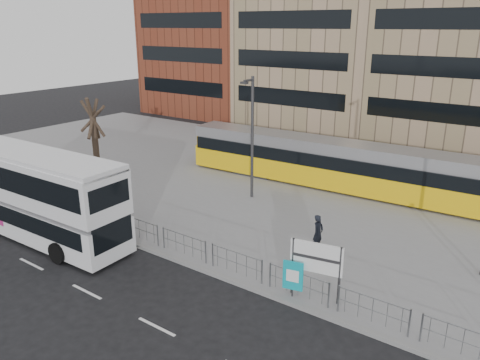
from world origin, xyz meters
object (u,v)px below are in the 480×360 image
Objects in this scene: station_sign at (316,260)px; traffic_light_west at (64,176)px; lamp_post_west at (252,133)px; pedestrian at (318,233)px; tram at (375,171)px; double_decker_bus at (35,192)px; bare_tree at (90,95)px; ad_panel at (293,276)px.

traffic_light_west is (-16.14, 0.14, 0.33)m from station_sign.
pedestrian is at bearing -31.74° from lamp_post_west.
station_sign is at bearing -82.11° from tram.
double_decker_bus reaches higher than tram.
double_decker_bus is 10.70m from bare_tree.
traffic_light_west reaches higher than station_sign.
lamp_post_west is at bearing 120.40° from ad_panel.
double_decker_bus is at bearing -179.51° from station_sign.
double_decker_bus is 3.52m from traffic_light_west.
double_decker_bus is 14.52m from station_sign.
ad_panel is 0.21× the size of lamp_post_west.
pedestrian is 14.85m from traffic_light_west.
ad_panel is (13.47, 2.40, -1.38)m from double_decker_bus.
bare_tree reaches higher than ad_panel.
traffic_light_west is 11.18m from lamp_post_west.
tram reaches higher than station_sign.
station_sign is 4.32m from pedestrian.
pedestrian reaches higher than ad_panel.
station_sign is 0.77× the size of traffic_light_west.
traffic_light_west is 0.39× the size of bare_tree.
lamp_post_west is (5.82, 10.74, 1.79)m from double_decker_bus.
tram is 13.06m from station_sign.
double_decker_bus is at bearing -118.46° from lamp_post_west.
pedestrian is 0.22× the size of bare_tree.
double_decker_bus is 1.43× the size of bare_tree.
bare_tree reaches higher than double_decker_bus.
lamp_post_west is at bearing 64.64° from pedestrian.
tram is 8.54× the size of traffic_light_west.
bare_tree is at bearing 91.29° from pedestrian.
bare_tree reaches higher than traffic_light_west.
double_decker_bus is 0.43× the size of tram.
ad_panel is at bearing 8.41° from double_decker_bus.
bare_tree is at bearing 106.68° from traffic_light_west.
tram is 11.12× the size of station_sign.
lamp_post_west is (-6.60, 4.09, 3.19)m from pedestrian.
pedestrian is 0.57× the size of traffic_light_west.
double_decker_bus is 14.16m from pedestrian.
station_sign is at bearing -20.39° from traffic_light_west.
ad_panel is 20.76m from bare_tree.
station_sign is 0.32× the size of lamp_post_west.
bare_tree is (-18.29, 1.63, 4.77)m from pedestrian.
ad_panel is at bearing -21.91° from traffic_light_west.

